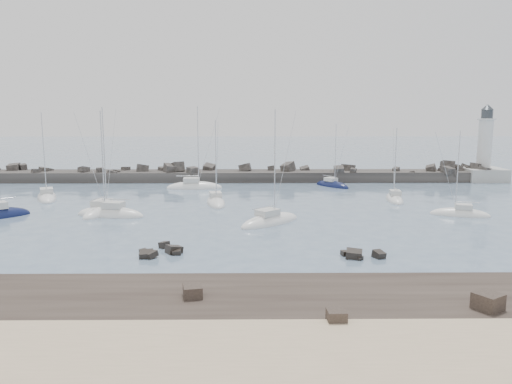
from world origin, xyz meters
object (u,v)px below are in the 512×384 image
sailboat_1 (47,198)px  sailboat_5 (111,215)px  sailboat_4 (194,188)px  sailboat_6 (216,203)px  lighthouse (483,164)px  sailboat_8 (332,186)px  sailboat_9 (460,215)px  sailboat_3 (104,212)px  sailboat_7 (270,222)px  sailboat_10 (394,200)px

sailboat_1 → sailboat_5: (12.58, -12.03, 0.01)m
sailboat_4 → sailboat_6: sailboat_4 is taller
lighthouse → sailboat_8: 29.96m
sailboat_6 → sailboat_1: bearing=170.6°
sailboat_5 → sailboat_6: (12.30, 7.93, -0.01)m
sailboat_9 → sailboat_6: bearing=165.0°
lighthouse → sailboat_3: 67.92m
lighthouse → sailboat_9: lighthouse is taller
sailboat_7 → sailboat_3: bearing=163.5°
sailboat_4 → sailboat_5: bearing=-109.5°
lighthouse → sailboat_6: bearing=-154.1°
sailboat_1 → sailboat_3: bearing=-42.0°
lighthouse → sailboat_6: size_ratio=1.17×
sailboat_3 → sailboat_9: sailboat_3 is taller
sailboat_3 → sailboat_5: (1.36, -1.92, 0.01)m
lighthouse → sailboat_1: size_ratio=1.08×
sailboat_4 → sailboat_3: bearing=-114.6°
sailboat_4 → sailboat_6: (4.55, -13.93, -0.01)m
sailboat_6 → sailboat_7: bearing=-60.0°
sailboat_7 → sailboat_10: 23.29m
sailboat_4 → sailboat_9: 41.39m
sailboat_3 → sailboat_6: size_ratio=1.14×
sailboat_5 → sailboat_8: size_ratio=1.20×
sailboat_3 → sailboat_10: (39.02, 8.23, -0.00)m
sailboat_8 → sailboat_1: bearing=-164.7°
sailboat_3 → sailboat_5: bearing=-54.7°
sailboat_9 → sailboat_10: size_ratio=0.99×
sailboat_8 → lighthouse: bearing=13.8°
sailboat_4 → sailboat_7: bearing=-66.1°
sailboat_1 → sailboat_6: size_ratio=1.09×
sailboat_5 → lighthouse: bearing=27.4°
sailboat_3 → sailboat_7: size_ratio=1.02×
sailboat_3 → sailboat_5: size_ratio=1.03×
sailboat_6 → sailboat_7: 14.03m
sailboat_1 → sailboat_4: bearing=25.8°
sailboat_6 → sailboat_4: bearing=108.1°
sailboat_6 → sailboat_9: 31.54m
sailboat_10 → sailboat_6: bearing=-175.0°
sailboat_4 → sailboat_8: sailboat_4 is taller
sailboat_1 → sailboat_7: 35.81m
sailboat_5 → sailboat_10: size_ratio=1.22×
sailboat_9 → sailboat_5: bearing=179.7°
sailboat_9 → sailboat_7: bearing=-170.3°
sailboat_5 → sailboat_10: (37.66, 10.15, -0.01)m
lighthouse → sailboat_8: (-28.95, -7.09, -2.96)m
sailboat_1 → sailboat_10: (50.24, -1.89, 0.00)m
sailboat_4 → lighthouse: bearing=10.0°
lighthouse → sailboat_8: bearing=-166.2°
sailboat_8 → sailboat_10: bearing=-64.2°
sailboat_1 → sailboat_4: (20.33, 9.82, 0.01)m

